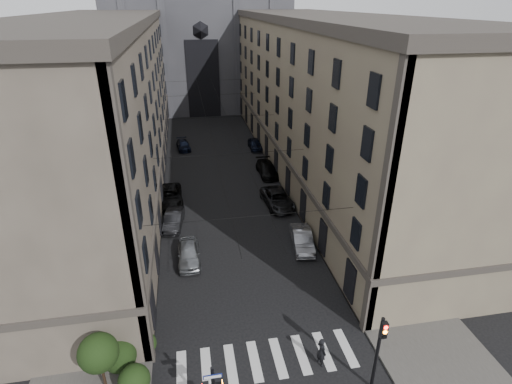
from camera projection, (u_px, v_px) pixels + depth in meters
sidewalk_left at (137, 176)px, 50.74m from camera, size 7.00×80.00×0.15m
sidewalk_right at (296, 165)px, 54.11m from camera, size 7.00×80.00×0.15m
zebra_crossing at (266, 359)px, 24.96m from camera, size 11.00×3.20×0.01m
building_left at (100, 105)px, 46.26m from camera, size 13.60×60.60×18.85m
building_right at (322, 96)px, 50.56m from camera, size 13.60×60.60×18.85m
gothic_tower at (197, 14)px, 79.30m from camera, size 35.00×23.00×58.00m
traffic_light_right at (379, 346)px, 21.70m from camera, size 0.34×0.50×5.20m
shrub_cluster at (118, 358)px, 22.79m from camera, size 3.90×4.40×3.90m
tram_wires at (217, 118)px, 48.99m from camera, size 14.00×60.00×0.43m
car_left_near at (189, 253)px, 34.03m from camera, size 1.95×4.73×1.61m
car_left_midnear at (174, 220)px, 39.30m from camera, size 2.24×4.82×1.53m
car_left_midfar at (170, 196)px, 43.99m from camera, size 3.00×6.05×1.65m
car_left_far at (183, 145)px, 59.96m from camera, size 2.32×4.63×1.29m
car_right_near at (302, 239)px, 36.02m from camera, size 2.29×5.01×1.59m
car_right_midnear at (278, 199)px, 43.34m from camera, size 3.20×6.08×1.63m
car_right_midfar at (267, 169)px, 51.08m from camera, size 2.38×5.56×1.60m
car_right_far at (255, 144)px, 59.98m from camera, size 1.84×4.46×1.51m
pedestrian at (321, 352)px, 24.24m from camera, size 0.70×0.85×2.01m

